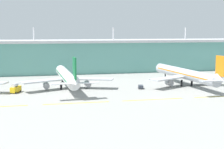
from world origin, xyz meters
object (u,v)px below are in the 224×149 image
(fuel_truck, at_px, (16,88))
(pushback_tug, at_px, (141,87))
(airliner_near_middle, at_px, (67,77))
(airliner_far_middle, at_px, (186,74))

(fuel_truck, bearing_deg, pushback_tug, -2.06)
(airliner_near_middle, relative_size, fuel_truck, 8.69)
(airliner_near_middle, bearing_deg, pushback_tug, -12.44)
(airliner_far_middle, relative_size, fuel_truck, 9.16)
(airliner_far_middle, bearing_deg, airliner_near_middle, 176.40)
(fuel_truck, bearing_deg, airliner_far_middle, 1.26)
(pushback_tug, bearing_deg, fuel_truck, 177.94)
(airliner_near_middle, distance_m, pushback_tug, 39.27)
(airliner_far_middle, relative_size, pushback_tug, 14.68)
(pushback_tug, bearing_deg, airliner_near_middle, 167.56)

